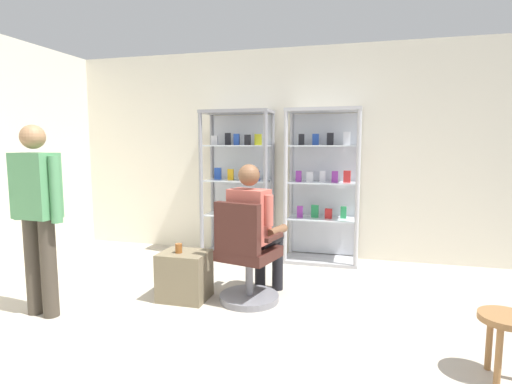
# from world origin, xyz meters

# --- Properties ---
(ground_plane) EXTENTS (7.20, 7.20, 0.00)m
(ground_plane) POSITION_xyz_m (0.00, 0.00, 0.00)
(ground_plane) COLOR #B2A899
(back_wall) EXTENTS (6.00, 0.10, 2.70)m
(back_wall) POSITION_xyz_m (0.00, 3.00, 1.35)
(back_wall) COLOR silver
(back_wall) RESTS_ON ground
(display_cabinet_left) EXTENTS (0.90, 0.45, 1.90)m
(display_cabinet_left) POSITION_xyz_m (-0.55, 2.76, 0.97)
(display_cabinet_left) COLOR gray
(display_cabinet_left) RESTS_ON ground
(display_cabinet_right) EXTENTS (0.90, 0.45, 1.90)m
(display_cabinet_right) POSITION_xyz_m (0.55, 2.76, 0.96)
(display_cabinet_right) COLOR #B7B7BC
(display_cabinet_right) RESTS_ON ground
(office_chair) EXTENTS (0.62, 0.59, 0.96)m
(office_chair) POSITION_xyz_m (0.01, 1.18, 0.39)
(office_chair) COLOR slate
(office_chair) RESTS_ON ground
(seated_shopkeeper) EXTENTS (0.55, 0.62, 1.29)m
(seated_shopkeeper) POSITION_xyz_m (0.05, 1.34, 0.71)
(seated_shopkeeper) COLOR black
(seated_shopkeeper) RESTS_ON ground
(storage_crate) EXTENTS (0.44, 0.37, 0.45)m
(storage_crate) POSITION_xyz_m (-0.58, 1.12, 0.23)
(storage_crate) COLOR #72664C
(storage_crate) RESTS_ON ground
(tea_glass) EXTENTS (0.07, 0.07, 0.09)m
(tea_glass) POSITION_xyz_m (-0.62, 1.09, 0.50)
(tea_glass) COLOR brown
(tea_glass) RESTS_ON storage_crate
(standing_customer) EXTENTS (0.52, 0.26, 1.63)m
(standing_customer) POSITION_xyz_m (-1.61, 0.47, 0.93)
(standing_customer) COLOR #3F382D
(standing_customer) RESTS_ON ground
(wooden_stool) EXTENTS (0.32, 0.32, 0.42)m
(wooden_stool) POSITION_xyz_m (1.92, 0.42, 0.33)
(wooden_stool) COLOR olive
(wooden_stool) RESTS_ON ground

